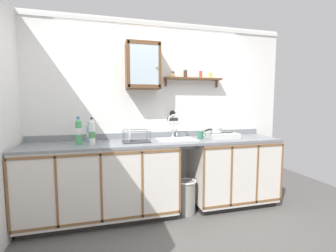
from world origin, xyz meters
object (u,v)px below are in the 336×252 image
wall_cabinet (143,66)px  warning_sign (172,116)px  hot_plate_stove (222,135)px  mug (201,135)px  sink (176,139)px  bottle_soda_green_1 (79,131)px  bottle_opaque_white_2 (92,132)px  dish_rack (135,140)px  bottle_water_blue_0 (89,133)px  saucepan (215,130)px  trash_bin (187,196)px

wall_cabinet → warning_sign: (0.44, 0.12, -0.67)m
hot_plate_stove → mug: bearing=-179.5°
sink → mug: 0.35m
bottle_soda_green_1 → wall_cabinet: (0.80, 0.18, 0.82)m
mug → warning_sign: warning_sign is taller
bottle_opaque_white_2 → warning_sign: 1.16m
sink → hot_plate_stove: (0.67, -0.02, 0.03)m
bottle_opaque_white_2 → wall_cabinet: (0.65, 0.23, 0.83)m
sink → bottle_soda_green_1: 1.23m
dish_rack → wall_cabinet: 0.98m
sink → bottle_water_blue_0: 1.12m
sink → dish_rack: (-0.56, -0.05, 0.02)m
bottle_water_blue_0 → warning_sign: bearing=9.8°
hot_plate_stove → warning_sign: warning_sign is taller
bottle_water_blue_0 → warning_sign: 1.16m
sink → bottle_opaque_white_2: sink is taller
bottle_soda_green_1 → warning_sign: size_ratio=1.34×
dish_rack → bottle_water_blue_0: bearing=168.1°
sink → warning_sign: warning_sign is taller
bottle_soda_green_1 → dish_rack: size_ratio=0.96×
bottle_soda_green_1 → mug: size_ratio=2.74×
saucepan → bottle_opaque_white_2: bearing=-176.3°
sink → bottle_opaque_white_2: (-1.07, -0.10, 0.14)m
dish_rack → saucepan: bearing=3.1°
saucepan → mug: bearing=-173.5°
saucepan → warning_sign: (-0.54, 0.25, 0.19)m
bottle_opaque_white_2 → warning_sign: size_ratio=1.31×
bottle_soda_green_1 → hot_plate_stove: bearing=0.8°
bottle_opaque_white_2 → trash_bin: bottle_opaque_white_2 is taller
saucepan → wall_cabinet: (-0.99, 0.13, 0.86)m
dish_rack → trash_bin: size_ratio=0.76×
bottle_soda_green_1 → trash_bin: 1.60m
bottle_water_blue_0 → wall_cabinet: wall_cabinet is taller
saucepan → mug: (-0.22, -0.03, -0.06)m
dish_rack → trash_bin: (0.66, -0.11, -0.76)m
dish_rack → trash_bin: bearing=-9.6°
saucepan → dish_rack: dish_rack is taller
saucepan → trash_bin: (-0.47, -0.17, -0.85)m
sink → hot_plate_stove: size_ratio=1.26×
trash_bin → saucepan: bearing=20.2°
sink → dish_rack: size_ratio=1.51×
sink → warning_sign: bearing=85.4°
dish_rack → warning_sign: size_ratio=1.39×
bottle_opaque_white_2 → bottle_water_blue_0: bearing=103.8°
mug → warning_sign: bearing=139.6°
sink → bottle_soda_green_1: size_ratio=1.57×
bottle_opaque_white_2 → wall_cabinet: bearing=19.6°
hot_plate_stove → warning_sign: (-0.65, 0.27, 0.27)m
dish_rack → trash_bin: dish_rack is taller
warning_sign → dish_rack: bearing=-151.7°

